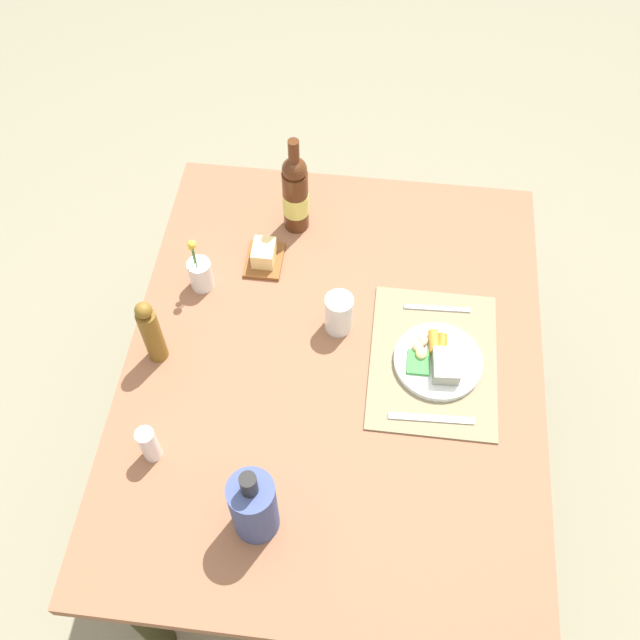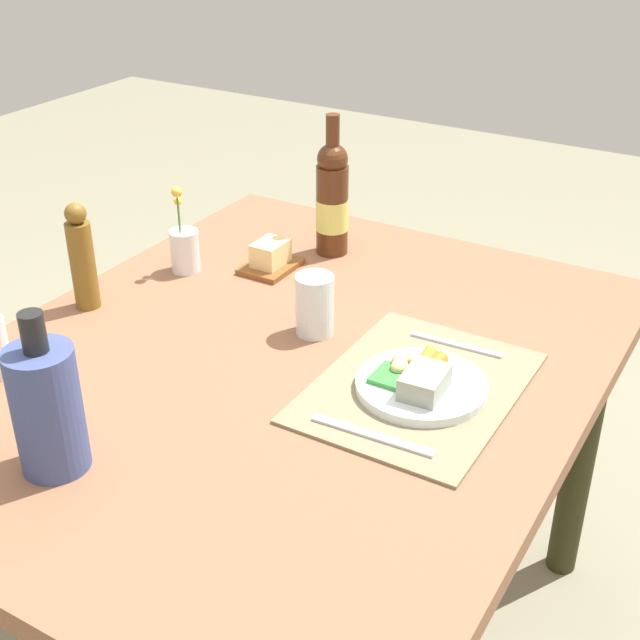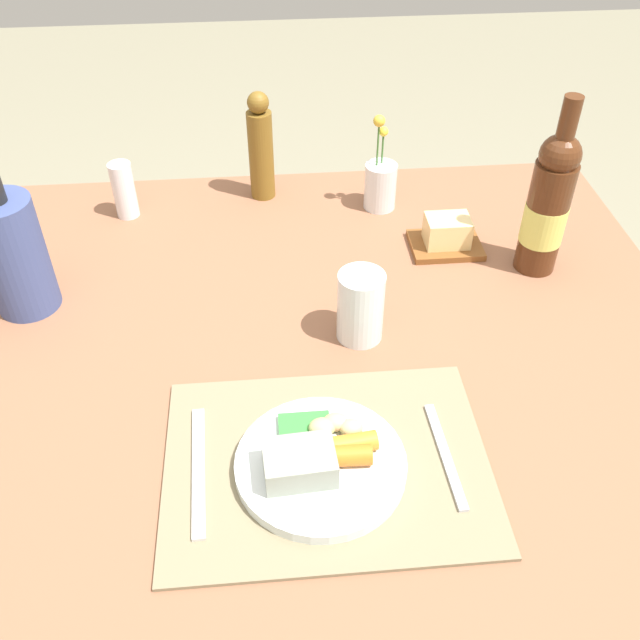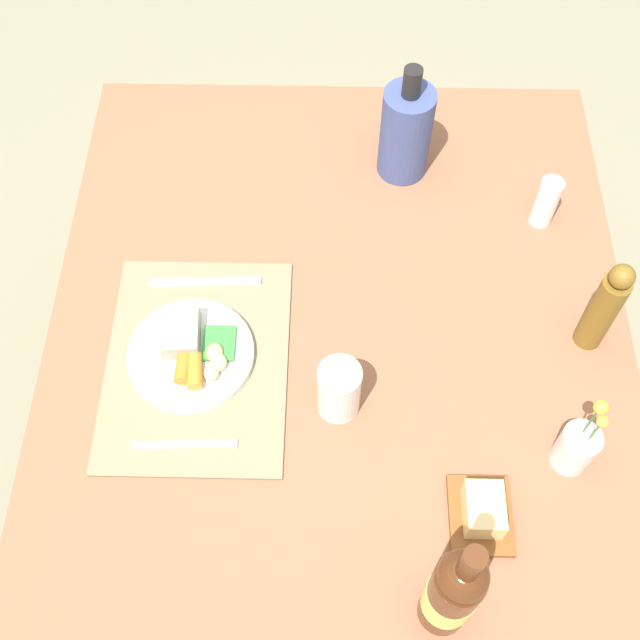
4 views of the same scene
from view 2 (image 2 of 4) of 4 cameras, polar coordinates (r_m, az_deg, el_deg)
The scene contains 11 objects.
dining_table at distance 1.62m, azimuth -2.42°, elevation -5.62°, with size 1.33×1.06×0.78m.
placemat at distance 1.49m, azimuth 6.48°, elevation -4.42°, with size 0.43×0.32×0.01m, color #817557.
dinner_plate at distance 1.47m, azimuth 6.68°, elevation -4.08°, with size 0.22×0.22×0.06m.
fork at distance 1.36m, azimuth 3.47°, elevation -7.61°, with size 0.02×0.21×0.01m, color silver.
knife at distance 1.61m, azimuth 9.00°, elevation -1.61°, with size 0.01×0.18×0.01m, color silver.
wine_bottle at distance 1.93m, azimuth 0.81°, elevation 8.00°, with size 0.07×0.07×0.32m.
water_tumbler at distance 1.62m, azimuth -0.32°, elevation 0.77°, with size 0.07×0.07×0.12m.
cooler_bottle at distance 1.31m, azimuth -17.61°, elevation -5.55°, with size 0.10×0.10×0.26m.
pepper_mill at distance 1.76m, azimuth -15.47°, elevation 3.96°, with size 0.05×0.05×0.22m.
flower_vase at distance 1.89m, azimuth -8.95°, elevation 4.70°, with size 0.06×0.06×0.20m.
butter_dish at distance 1.89m, azimuth -3.29°, elevation 4.11°, with size 0.13×0.10×0.06m.
Camera 2 is at (-1.11, -0.74, 1.59)m, focal length 48.37 mm.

